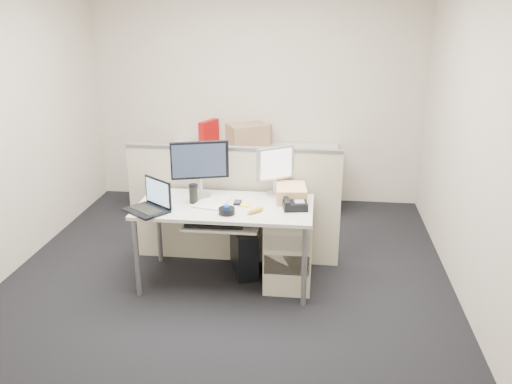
# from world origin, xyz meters

# --- Properties ---
(floor) EXTENTS (4.00, 4.50, 0.01)m
(floor) POSITION_xyz_m (0.00, 0.00, -0.01)
(floor) COLOR black
(floor) RESTS_ON ground
(wall_back) EXTENTS (4.00, 0.02, 2.70)m
(wall_back) POSITION_xyz_m (0.00, 2.25, 1.35)
(wall_back) COLOR #BBB19D
(wall_back) RESTS_ON ground
(wall_front) EXTENTS (4.00, 0.02, 2.70)m
(wall_front) POSITION_xyz_m (0.00, -2.25, 1.35)
(wall_front) COLOR #BBB19D
(wall_front) RESTS_ON ground
(wall_right) EXTENTS (0.02, 4.50, 2.70)m
(wall_right) POSITION_xyz_m (2.00, 0.00, 1.35)
(wall_right) COLOR #BBB19D
(wall_right) RESTS_ON ground
(desk) EXTENTS (1.50, 0.75, 0.73)m
(desk) POSITION_xyz_m (0.00, 0.00, 0.66)
(desk) COLOR #B4B0A9
(desk) RESTS_ON floor
(keyboard_tray) EXTENTS (0.62, 0.32, 0.02)m
(keyboard_tray) POSITION_xyz_m (0.00, -0.18, 0.62)
(keyboard_tray) COLOR #B4B0A9
(keyboard_tray) RESTS_ON desk
(drawer_pedestal) EXTENTS (0.40, 0.55, 0.65)m
(drawer_pedestal) POSITION_xyz_m (0.55, 0.05, 0.33)
(drawer_pedestal) COLOR beige
(drawer_pedestal) RESTS_ON floor
(cubicle_partition) EXTENTS (2.00, 0.06, 1.10)m
(cubicle_partition) POSITION_xyz_m (0.00, 0.45, 0.55)
(cubicle_partition) COLOR #BBB59C
(cubicle_partition) RESTS_ON floor
(back_counter) EXTENTS (2.00, 0.60, 0.72)m
(back_counter) POSITION_xyz_m (0.00, 1.93, 0.36)
(back_counter) COLOR beige
(back_counter) RESTS_ON floor
(monitor_main) EXTENTS (0.54, 0.33, 0.51)m
(monitor_main) POSITION_xyz_m (-0.25, 0.18, 0.98)
(monitor_main) COLOR black
(monitor_main) RESTS_ON desk
(monitor_small) EXTENTS (0.39, 0.35, 0.43)m
(monitor_small) POSITION_xyz_m (0.40, 0.32, 0.95)
(monitor_small) COLOR #B7B7BC
(monitor_small) RESTS_ON desk
(laptop) EXTENTS (0.43, 0.41, 0.26)m
(laptop) POSITION_xyz_m (-0.62, -0.23, 0.86)
(laptop) COLOR black
(laptop) RESTS_ON desk
(trackball) EXTENTS (0.14, 0.14, 0.05)m
(trackball) POSITION_xyz_m (0.05, -0.20, 0.76)
(trackball) COLOR black
(trackball) RESTS_ON desk
(desk_phone) EXTENTS (0.22, 0.19, 0.06)m
(desk_phone) POSITION_xyz_m (0.60, -0.03, 0.76)
(desk_phone) COLOR black
(desk_phone) RESTS_ON desk
(paper_stack) EXTENTS (0.30, 0.35, 0.01)m
(paper_stack) POSITION_xyz_m (-0.12, 0.02, 0.74)
(paper_stack) COLOR silver
(paper_stack) RESTS_ON desk
(sticky_pad) EXTENTS (0.09, 0.09, 0.01)m
(sticky_pad) POSITION_xyz_m (0.18, 0.00, 0.74)
(sticky_pad) COLOR yellow
(sticky_pad) RESTS_ON desk
(travel_mug) EXTENTS (0.07, 0.07, 0.16)m
(travel_mug) POSITION_xyz_m (-0.28, 0.02, 0.81)
(travel_mug) COLOR black
(travel_mug) RESTS_ON desk
(banana) EXTENTS (0.15, 0.16, 0.04)m
(banana) POSITION_xyz_m (0.28, -0.15, 0.75)
(banana) COLOR gold
(banana) RESTS_ON desk
(cellphone) EXTENTS (0.06, 0.11, 0.02)m
(cellphone) POSITION_xyz_m (0.10, 0.05, 0.74)
(cellphone) COLOR black
(cellphone) RESTS_ON desk
(manila_folders) EXTENTS (0.30, 0.36, 0.12)m
(manila_folders) POSITION_xyz_m (0.55, 0.20, 0.79)
(manila_folders) COLOR #DFB477
(manila_folders) RESTS_ON desk
(keyboard) EXTENTS (0.48, 0.19, 0.03)m
(keyboard) POSITION_xyz_m (-0.05, -0.22, 0.64)
(keyboard) COLOR black
(keyboard) RESTS_ON keyboard_tray
(pc_tower_desk) EXTENTS (0.32, 0.49, 0.42)m
(pc_tower_desk) POSITION_xyz_m (0.13, 0.20, 0.21)
(pc_tower_desk) COLOR black
(pc_tower_desk) RESTS_ON floor
(pc_tower_spare_dark) EXTENTS (0.33, 0.45, 0.39)m
(pc_tower_spare_dark) POSITION_xyz_m (-1.10, 1.90, 0.20)
(pc_tower_spare_dark) COLOR black
(pc_tower_spare_dark) RESTS_ON floor
(pc_tower_spare_silver) EXTENTS (0.32, 0.49, 0.42)m
(pc_tower_spare_silver) POSITION_xyz_m (-1.30, 1.63, 0.21)
(pc_tower_spare_silver) COLOR #B7B7BC
(pc_tower_spare_silver) RESTS_ON floor
(cardboard_box_left) EXTENTS (0.54, 0.49, 0.33)m
(cardboard_box_left) POSITION_xyz_m (-0.05, 1.81, 0.88)
(cardboard_box_left) COLOR olive
(cardboard_box_left) RESTS_ON back_counter
(cardboard_box_right) EXTENTS (0.42, 0.36, 0.26)m
(cardboard_box_right) POSITION_xyz_m (0.00, 2.05, 0.85)
(cardboard_box_right) COLOR olive
(cardboard_box_right) RESTS_ON back_counter
(red_binder) EXTENTS (0.20, 0.34, 0.31)m
(red_binder) POSITION_xyz_m (-0.55, 2.03, 0.87)
(red_binder) COLOR #970808
(red_binder) RESTS_ON back_counter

